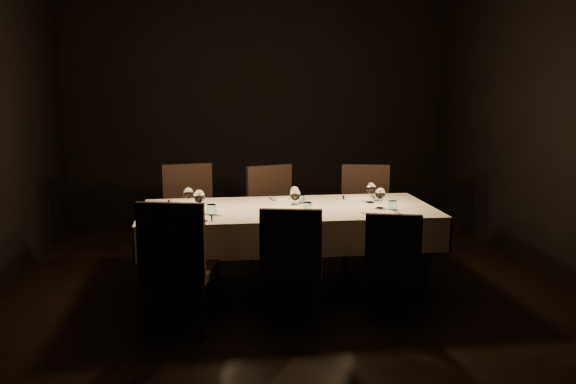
{
  "coord_description": "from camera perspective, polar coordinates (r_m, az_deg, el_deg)",
  "views": [
    {
      "loc": [
        -0.7,
        -5.13,
        1.82
      ],
      "look_at": [
        0.0,
        0.0,
        0.9
      ],
      "focal_mm": 38.0,
      "sensor_mm": 36.0,
      "label": 1
    }
  ],
  "objects": [
    {
      "name": "dining_table",
      "position": [
        5.3,
        0.0,
        -2.27
      ],
      "size": [
        2.52,
        1.12,
        0.76
      ],
      "color": "black",
      "rests_on": "ground"
    },
    {
      "name": "chair_near_left",
      "position": [
        4.51,
        -10.36,
        -6.41
      ],
      "size": [
        0.59,
        0.59,
        1.01
      ],
      "rotation": [
        0.0,
        0.0,
        2.89
      ],
      "color": "black",
      "rests_on": "ground"
    },
    {
      "name": "chair_near_center",
      "position": [
        4.56,
        0.36,
        -6.52
      ],
      "size": [
        0.54,
        0.54,
        0.94
      ],
      "rotation": [
        0.0,
        0.0,
        2.93
      ],
      "color": "black",
      "rests_on": "ground"
    },
    {
      "name": "chair_far_center",
      "position": [
        6.11,
        -1.24,
        -1.9
      ],
      "size": [
        0.62,
        0.62,
        1.01
      ],
      "rotation": [
        0.0,
        0.0,
        0.34
      ],
      "color": "black",
      "rests_on": "ground"
    },
    {
      "name": "chair_far_left",
      "position": [
        6.12,
        -9.17,
        -1.91
      ],
      "size": [
        0.57,
        0.57,
        1.03
      ],
      "rotation": [
        0.0,
        0.0,
        0.16
      ],
      "color": "black",
      "rests_on": "ground"
    },
    {
      "name": "place_setting_near_left",
      "position": [
        5.01,
        -8.23,
        -1.32
      ],
      "size": [
        0.35,
        0.42,
        0.2
      ],
      "rotation": [
        0.0,
        0.0,
        0.01
      ],
      "color": "white",
      "rests_on": "dining_table"
    },
    {
      "name": "place_setting_far_right",
      "position": [
        5.63,
        7.56,
        -0.09
      ],
      "size": [
        0.35,
        0.41,
        0.19
      ],
      "rotation": [
        0.0,
        0.0,
        -0.19
      ],
      "color": "white",
      "rests_on": "dining_table"
    },
    {
      "name": "chair_near_right",
      "position": [
        4.75,
        9.73,
        -6.36
      ],
      "size": [
        0.51,
        0.51,
        0.87
      ],
      "rotation": [
        0.0,
        0.0,
        2.87
      ],
      "color": "black",
      "rests_on": "ground"
    },
    {
      "name": "place_setting_far_center",
      "position": [
        5.49,
        0.52,
        -0.33
      ],
      "size": [
        0.31,
        0.39,
        0.17
      ],
      "rotation": [
        0.0,
        0.0,
        0.13
      ],
      "color": "white",
      "rests_on": "dining_table"
    },
    {
      "name": "chair_far_right",
      "position": [
        6.22,
        7.25,
        -1.78
      ],
      "size": [
        0.58,
        0.58,
        1.01
      ],
      "rotation": [
        0.0,
        0.0,
        -0.21
      ],
      "color": "black",
      "rests_on": "ground"
    },
    {
      "name": "room",
      "position": [
        5.19,
        0.0,
        6.53
      ],
      "size": [
        5.01,
        6.01,
        3.01
      ],
      "color": "black",
      "rests_on": "ground"
    },
    {
      "name": "place_setting_far_left",
      "position": [
        5.44,
        -9.21,
        -0.53
      ],
      "size": [
        0.32,
        0.4,
        0.18
      ],
      "rotation": [
        0.0,
        0.0,
        0.04
      ],
      "color": "white",
      "rests_on": "dining_table"
    },
    {
      "name": "place_setting_near_right",
      "position": [
        5.23,
        8.96,
        -0.94
      ],
      "size": [
        0.34,
        0.4,
        0.18
      ],
      "rotation": [
        0.0,
        0.0,
        0.2
      ],
      "color": "white",
      "rests_on": "dining_table"
    },
    {
      "name": "place_setting_near_center",
      "position": [
        5.07,
        0.9,
        -1.12
      ],
      "size": [
        0.35,
        0.41,
        0.19
      ],
      "rotation": [
        0.0,
        0.0,
        -0.09
      ],
      "color": "white",
      "rests_on": "dining_table"
    }
  ]
}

